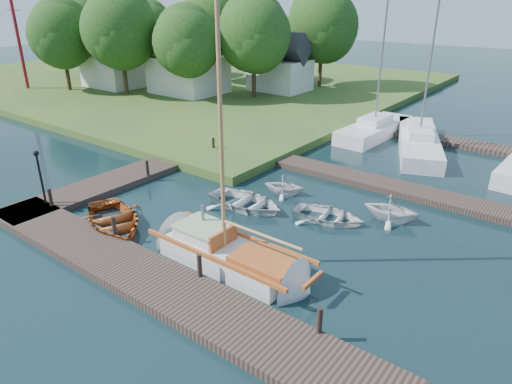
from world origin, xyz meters
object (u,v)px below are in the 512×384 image
Objects in this scene: mooring_post_4 at (147,168)px; tender_c at (328,214)px; sailboat at (233,258)px; marina_boat_1 at (419,140)px; house_b at (115,62)px; tree_0 at (62,34)px; mooring_post_0 at (50,197)px; tree_2 at (187,42)px; tender_d at (392,207)px; lamp_post at (39,170)px; marina_boat_0 at (374,128)px; tree_3 at (254,34)px; tree_4 at (215,22)px; mooring_post_1 at (114,226)px; tender_a at (246,200)px; tree_7 at (323,25)px; mooring_post_5 at (213,144)px; tree_6 at (82,27)px; dinghy at (113,217)px; house_c at (280,68)px; mooring_post_3 at (320,320)px; radio_mast at (12,4)px; tender_b at (284,184)px; house_a at (188,65)px; tree_1 at (120,29)px; tree_5 at (147,29)px; mooring_post_2 at (200,265)px.

mooring_post_4 is 9.74m from tender_c.
marina_boat_1 reaches higher than sailboat.
tree_0 reaches higher than house_b.
mooring_post_0 is 22.22m from tree_2.
tender_d is 25.55m from tree_2.
marina_boat_1 reaches higher than lamp_post.
marina_boat_0 is (5.88, 14.57, -0.12)m from mooring_post_4.
mooring_post_0 is at bearing -61.14° from tree_2.
tree_3 is 0.90× the size of tree_4.
tender_a is (2.02, 5.52, -0.32)m from mooring_post_1.
mooring_post_5 is at bearing -76.64° from tree_7.
house_b is 8.74m from tree_6.
tree_3 reaches higher than tender_c.
mooring_post_0 is 3.42m from dinghy.
tree_2 reaches higher than tender_c.
mooring_post_5 is at bearing 151.02° from marina_boat_0.
house_c is at bearing 30.13° from tender_c.
mooring_post_4 is 6.05m from tender_a.
tree_7 is at bearing 21.81° from tender_c.
mooring_post_3 is at bearing 0.00° from mooring_post_0.
radio_mast is (-20.00, -10.05, 2.22)m from tree_3.
tree_0 is at bearing 73.99° from marina_boat_1.
tender_b is 21.35m from tree_2.
tender_a is 28.41m from tree_7.
tree_0 is at bearing -45.00° from tree_6.
house_a is 0.65× the size of tree_4.
tender_a is at bearing 38.18° from lamp_post.
radio_mast reaches higher than tree_1.
tree_7 is (18.00, 16.00, 0.67)m from tree_0.
mooring_post_5 is (-4.00, 10.00, 0.00)m from mooring_post_1.
tree_1 reaches higher than house_b.
tree_5 is (-23.00, 15.05, 4.72)m from mooring_post_5.
tree_3 is (-11.00, 23.05, 5.11)m from mooring_post_1.
marina_boat_1 is at bearing -102.61° from marina_boat_0.
tree_3 is 22.49m from radio_mast.
mooring_post_0 is 0.26× the size of tender_c.
tree_1 reaches higher than mooring_post_5.
dinghy is 0.71× the size of house_b.
tree_4 is (-21.54, 19.22, 5.85)m from tender_b.
mooring_post_2 and mooring_post_3 have the same top height.
mooring_post_1 is at bearing 180.00° from mooring_post_3.
marina_boat_1 reaches higher than dinghy.
mooring_post_5 is 10.16m from tender_c.
marina_boat_0 is 2.24× the size of house_c.
tree_0 is at bearing -153.43° from tree_3.
tender_d is at bearing -150.12° from marina_boat_0.
house_a is at bearing 135.75° from tree_2.
tree_4 is at bearing 179.64° from house_c.
mooring_post_2 is 19.74m from marina_boat_0.
sailboat is (4.67, 1.46, -0.36)m from mooring_post_1.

